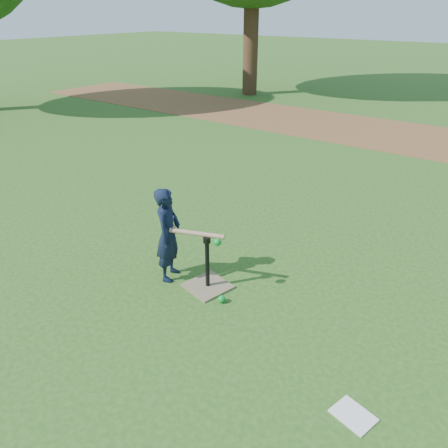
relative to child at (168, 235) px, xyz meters
The scene contains 7 objects.
ground 0.66m from the child, 28.39° to the left, with size 80.00×80.00×0.00m, color #285116.
dirt_strip 7.71m from the child, 87.43° to the left, with size 24.00×3.00×0.01m, color brown.
child is the anchor object (origin of this frame).
wiffle_ball_ground 0.91m from the child, ahead, with size 0.08×0.08×0.08m, color #0C8D2B.
clipboard 2.52m from the child, 13.85° to the right, with size 0.30×0.23×0.01m, color white.
batting_tee 0.64m from the child, 10.23° to the left, with size 0.52×0.52×0.61m.
swing_action 0.39m from the child, ahead, with size 0.65×0.26×0.08m.
Camera 1 is at (2.63, -3.19, 2.75)m, focal length 35.00 mm.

